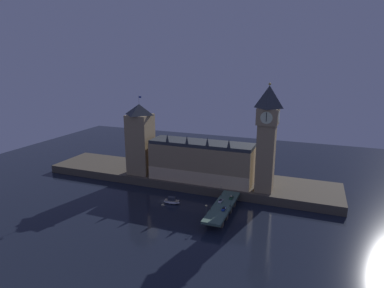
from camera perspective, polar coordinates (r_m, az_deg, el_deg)
ground_plane at (r=212.80m, az=-5.14°, el=-10.06°), size 400.00×400.00×0.00m
embankment at (r=244.61m, az=-1.12°, el=-5.95°), size 220.00×42.00×5.92m
parliament_hall at (r=226.89m, az=1.65°, el=-3.07°), size 73.05×21.14×33.76m
clock_tower at (r=207.12m, az=13.16°, el=1.43°), size 13.38×13.49×69.83m
victoria_tower at (r=242.23m, az=-9.16°, el=0.90°), size 16.96×16.96×58.39m
bridge at (r=193.54m, az=5.39°, el=-11.37°), size 10.72×46.00×5.88m
car_northbound_lead at (r=196.91m, az=5.10°, el=-10.04°), size 2.01×4.62×1.49m
car_southbound_lead at (r=187.33m, az=5.68°, el=-11.39°), size 1.86×4.66×1.45m
car_southbound_trail at (r=202.50m, az=7.00°, el=-9.40°), size 1.92×4.67×1.42m
pedestrian_near_rail at (r=186.24m, az=3.27°, el=-11.43°), size 0.38×0.38×1.66m
pedestrian_mid_walk at (r=190.51m, az=6.73°, el=-10.91°), size 0.38×0.38×1.58m
pedestrian_far_rail at (r=205.73m, az=5.20°, el=-8.91°), size 0.38×0.38×1.57m
street_lamp_near at (r=179.66m, az=2.53°, el=-11.40°), size 1.34×0.60×6.05m
street_lamp_mid at (r=189.67m, az=6.95°, el=-9.81°), size 1.34×0.60×7.27m
street_lamp_far at (r=205.23m, az=5.18°, el=-7.90°), size 1.34×0.60×6.95m
boat_upstream at (r=208.20m, az=-3.63°, el=-10.11°), size 10.96×4.95×4.48m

